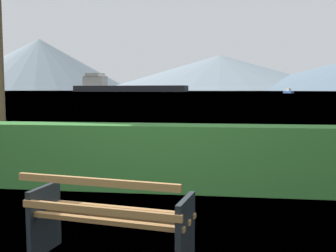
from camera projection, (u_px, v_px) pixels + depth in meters
name	position (u px, v px, depth m)	size (l,w,h in m)	color
water_surface	(219.00, 91.00, 306.73)	(620.00, 620.00, 0.00)	slate
park_bench	(109.00, 220.00, 3.70)	(1.61, 0.82, 0.87)	#A0703F
hedge_row	(157.00, 157.00, 6.47)	(7.37, 0.64, 1.06)	#387A33
cargo_ship_large	(121.00, 86.00, 258.23)	(76.94, 23.15, 12.24)	#232328
fishing_boat_near	(288.00, 92.00, 161.18)	(3.82, 4.79, 1.95)	#335693
distant_hills	(248.00, 69.00, 543.43)	(848.28, 438.84, 76.18)	gray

